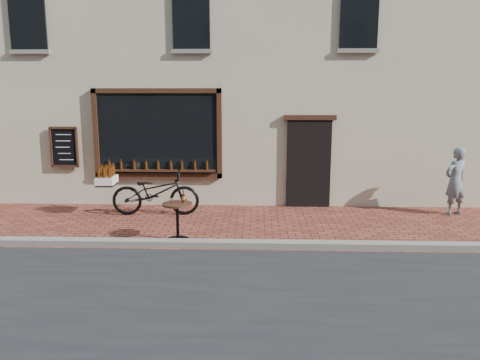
{
  "coord_description": "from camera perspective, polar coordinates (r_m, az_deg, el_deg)",
  "views": [
    {
      "loc": [
        0.61,
        -8.21,
        2.87
      ],
      "look_at": [
        0.26,
        1.2,
        1.1
      ],
      "focal_mm": 35.0,
      "sensor_mm": 36.0,
      "label": 1
    }
  ],
  "objects": [
    {
      "name": "bistro_table",
      "position": [
        9.23,
        -7.63,
        -4.11
      ],
      "size": [
        0.58,
        0.58,
        1.0
      ],
      "color": "black",
      "rests_on": "ground"
    },
    {
      "name": "cargo_bicycle",
      "position": [
        11.24,
        -10.46,
        -1.45
      ],
      "size": [
        2.4,
        0.83,
        1.15
      ],
      "rotation": [
        0.0,
        0.0,
        1.63
      ],
      "color": "black",
      "rests_on": "ground"
    },
    {
      "name": "shop_building",
      "position": [
        14.88,
        -0.24,
        18.87
      ],
      "size": [
        28.0,
        6.2,
        10.0
      ],
      "color": "beige",
      "rests_on": "ground"
    },
    {
      "name": "ground",
      "position": [
        8.72,
        -2.01,
        -8.58
      ],
      "size": [
        90.0,
        90.0,
        0.0
      ],
      "primitive_type": "plane",
      "color": "#5B271D",
      "rests_on": "ground"
    },
    {
      "name": "kerb",
      "position": [
        8.89,
        -1.92,
        -7.79
      ],
      "size": [
        90.0,
        0.25,
        0.12
      ],
      "primitive_type": "cube",
      "color": "slate",
      "rests_on": "ground"
    },
    {
      "name": "pedestrian",
      "position": [
        12.14,
        24.76,
        -0.13
      ],
      "size": [
        0.7,
        0.6,
        1.62
      ],
      "primitive_type": "imported",
      "rotation": [
        0.0,
        0.0,
        3.58
      ],
      "color": "slate",
      "rests_on": "ground"
    }
  ]
}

